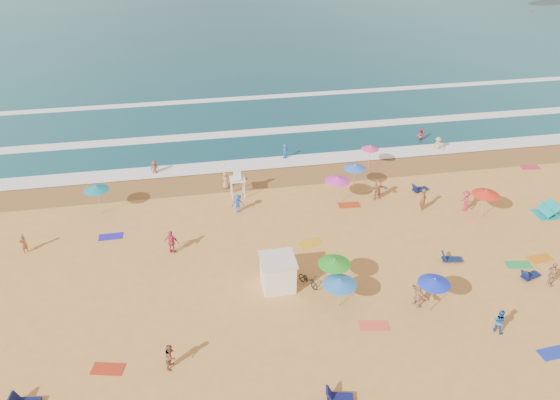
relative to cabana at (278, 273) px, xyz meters
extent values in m
plane|color=gold|center=(4.07, 2.02, -1.00)|extent=(220.00, 220.00, 0.00)
cube|color=#0C4756|center=(4.07, 86.02, -1.00)|extent=(220.00, 140.00, 0.18)
plane|color=olive|center=(4.07, 14.52, -0.99)|extent=(220.00, 220.00, 0.00)
cube|color=white|center=(4.07, 17.02, -0.90)|extent=(200.00, 2.20, 0.05)
cube|color=white|center=(4.07, 24.02, -0.90)|extent=(200.00, 1.60, 0.05)
cube|color=white|center=(4.07, 34.02, -0.90)|extent=(200.00, 1.20, 0.05)
cube|color=white|center=(0.00, 0.00, 0.00)|extent=(2.00, 2.00, 2.00)
cube|color=silver|center=(0.00, 0.00, 1.06)|extent=(2.20, 2.20, 0.12)
imported|color=black|center=(1.90, -0.30, -0.56)|extent=(1.38, 1.72, 0.87)
cone|color=blue|center=(8.27, 10.83, 1.30)|extent=(1.79, 1.79, 0.35)
cone|color=#DF31B9|center=(6.33, 9.12, 1.26)|extent=(1.99, 1.99, 0.35)
cone|color=red|center=(16.64, 5.12, 1.25)|extent=(2.03, 2.03, 0.35)
cone|color=#EA348B|center=(10.79, 14.52, 1.09)|extent=(1.54, 1.54, 0.35)
cone|color=#1933DC|center=(8.55, -3.93, 1.28)|extent=(1.90, 1.90, 0.35)
cone|color=#2B74C3|center=(3.25, -2.57, 0.89)|extent=(2.06, 2.06, 0.35)
cone|color=teal|center=(-11.96, 10.95, 1.29)|extent=(1.88, 1.88, 0.35)
cone|color=green|center=(3.34, -1.01, 1.23)|extent=(2.01, 2.01, 0.35)
cube|color=#102151|center=(12.05, 0.42, -0.83)|extent=(1.38, 0.79, 0.34)
cube|color=#101450|center=(1.51, -9.22, -0.83)|extent=(1.39, 0.84, 0.34)
cube|color=#0F1B4F|center=(16.29, -2.15, -0.83)|extent=(1.41, 0.92, 0.34)
cube|color=#0F1A4B|center=(13.74, 9.86, -0.83)|extent=(1.40, 0.85, 0.34)
cube|color=#B32D16|center=(-10.08, -5.14, -0.98)|extent=(1.86, 1.24, 0.03)
cube|color=#271EBD|center=(-10.97, 7.57, -0.98)|extent=(1.71, 0.87, 0.03)
cube|color=orange|center=(3.06, 4.19, -0.98)|extent=(1.87, 1.29, 0.03)
cube|color=#F55639|center=(4.86, -4.56, -0.98)|extent=(1.83, 1.15, 0.03)
cube|color=#B33B16|center=(7.31, 8.72, -0.98)|extent=(1.76, 0.99, 0.03)
cube|color=#1C32B3|center=(13.89, -8.33, -0.98)|extent=(1.76, 0.98, 0.03)
cube|color=green|center=(16.32, -0.75, -0.98)|extent=(1.82, 1.14, 0.03)
cube|color=#C97116|center=(18.12, -0.41, -0.98)|extent=(1.79, 1.06, 0.03)
cube|color=#C02D47|center=(25.16, 12.13, -0.98)|extent=(1.79, 1.05, 0.03)
imported|color=#B92E44|center=(15.89, 6.39, -0.15)|extent=(0.75, 1.16, 1.70)
imported|color=#A1674A|center=(-16.63, 6.68, -0.25)|extent=(0.62, 0.66, 1.51)
imported|color=#2460AB|center=(3.84, 17.68, -0.38)|extent=(0.76, 0.68, 1.73)
imported|color=tan|center=(8.01, -3.32, -0.13)|extent=(0.90, 1.68, 1.73)
imported|color=#AD7150|center=(9.80, 9.25, -0.12)|extent=(1.69, 0.71, 1.77)
imported|color=brown|center=(-7.94, 16.89, -0.49)|extent=(0.85, 0.67, 1.52)
imported|color=tan|center=(17.07, -3.06, -0.14)|extent=(0.65, 1.08, 1.73)
imported|color=#AD7A50|center=(-2.06, 13.27, -0.25)|extent=(0.86, 0.70, 1.51)
imported|color=#254AAD|center=(-1.49, 9.26, -0.23)|extent=(1.01, 0.59, 1.54)
imported|color=tan|center=(18.38, 16.87, -0.42)|extent=(1.12, 1.23, 1.66)
imported|color=#C33060|center=(-6.55, 4.82, -0.12)|extent=(1.11, 0.77, 1.75)
imported|color=#D13444|center=(17.67, 19.39, -0.47)|extent=(0.77, 0.60, 1.57)
imported|color=brown|center=(12.74, 7.09, -0.08)|extent=(0.68, 0.79, 1.84)
imported|color=#255CAE|center=(11.68, -6.21, -0.23)|extent=(0.91, 0.95, 1.54)
imported|color=brown|center=(-6.72, -5.55, -0.23)|extent=(0.81, 0.91, 1.54)
camera|label=1|loc=(-4.70, -26.69, 21.50)|focal=35.00mm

